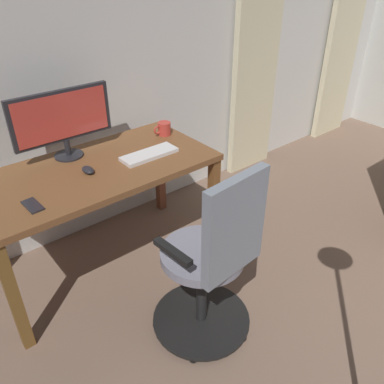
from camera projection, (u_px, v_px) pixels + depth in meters
back_room_partition at (212, 15)px, 3.09m from camera, size 4.90×0.10×2.85m
curtain_left_panel at (347, 18)px, 4.06m from camera, size 0.51×0.06×2.51m
curtain_right_panel at (258, 33)px, 3.34m from camera, size 0.51×0.06×2.51m
desk at (97, 181)px, 2.43m from camera, size 1.44×0.72×0.75m
office_chair at (212, 266)px, 2.02m from camera, size 0.56×0.56×1.06m
computer_monitor at (62, 119)px, 2.37m from camera, size 0.62×0.18×0.42m
computer_keyboard at (149, 154)px, 2.50m from camera, size 0.37×0.13×0.02m
computer_mouse at (88, 170)px, 2.31m from camera, size 0.06×0.10×0.04m
cell_phone_by_monitor at (33, 205)px, 2.02m from camera, size 0.08×0.15×0.01m
mug_tea at (164, 129)px, 2.77m from camera, size 0.13×0.09×0.09m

